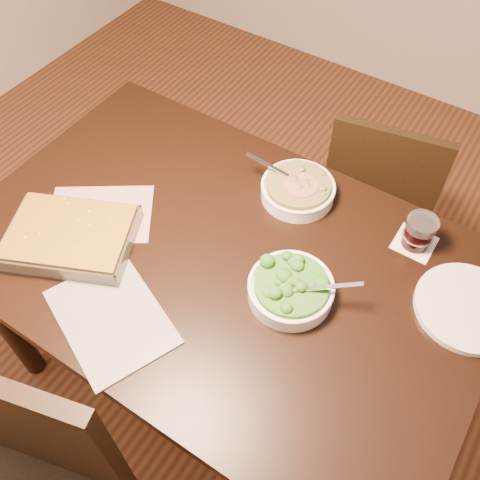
# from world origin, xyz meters

# --- Properties ---
(ground) EXTENTS (4.00, 4.00, 0.00)m
(ground) POSITION_xyz_m (0.00, 0.00, 0.00)
(ground) COLOR #452113
(ground) RESTS_ON ground
(table) EXTENTS (1.40, 0.90, 0.75)m
(table) POSITION_xyz_m (0.00, 0.00, 0.65)
(table) COLOR black
(table) RESTS_ON ground
(magazine_a) EXTENTS (0.36, 0.34, 0.01)m
(magazine_a) POSITION_xyz_m (-0.36, -0.07, 0.75)
(magazine_a) COLOR #9E2D3F
(magazine_a) RESTS_ON table
(magazine_b) EXTENTS (0.38, 0.33, 0.01)m
(magazine_b) POSITION_xyz_m (-0.12, -0.30, 0.75)
(magazine_b) COLOR #25262D
(magazine_b) RESTS_ON table
(coaster) EXTENTS (0.10, 0.10, 0.00)m
(coaster) POSITION_xyz_m (0.42, 0.32, 0.75)
(coaster) COLOR white
(coaster) RESTS_ON table
(stew_bowl) EXTENTS (0.24, 0.21, 0.08)m
(stew_bowl) POSITION_xyz_m (0.07, 0.30, 0.78)
(stew_bowl) COLOR white
(stew_bowl) RESTS_ON table
(broccoli_bowl) EXTENTS (0.23, 0.22, 0.08)m
(broccoli_bowl) POSITION_xyz_m (0.22, -0.01, 0.78)
(broccoli_bowl) COLOR white
(broccoli_bowl) RESTS_ON table
(baking_dish) EXTENTS (0.40, 0.35, 0.06)m
(baking_dish) POSITION_xyz_m (-0.35, -0.18, 0.78)
(baking_dish) COLOR silver
(baking_dish) RESTS_ON table
(wine_tumbler) EXTENTS (0.08, 0.08, 0.09)m
(wine_tumbler) POSITION_xyz_m (0.42, 0.32, 0.80)
(wine_tumbler) COLOR black
(wine_tumbler) RESTS_ON coaster
(dinner_plate) EXTENTS (0.26, 0.26, 0.02)m
(dinner_plate) POSITION_xyz_m (0.60, 0.19, 0.76)
(dinner_plate) COLOR silver
(dinner_plate) RESTS_ON table
(chair_far) EXTENTS (0.44, 0.44, 0.81)m
(chair_far) POSITION_xyz_m (0.19, 0.74, 0.45)
(chair_far) COLOR black
(chair_far) RESTS_ON ground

